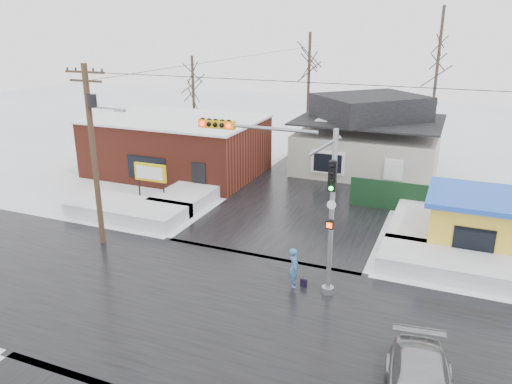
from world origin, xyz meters
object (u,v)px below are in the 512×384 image
at_px(traffic_signal, 294,186).
at_px(marquee_sign, 150,174).
at_px(kiosk, 474,222).
at_px(pedestrian, 294,268).
at_px(utility_pole, 94,146).

height_order(traffic_signal, marquee_sign, traffic_signal).
relative_size(traffic_signal, marquee_sign, 2.75).
bearing_deg(traffic_signal, kiosk, 44.84).
relative_size(traffic_signal, pedestrian, 3.99).
distance_m(marquee_sign, kiosk, 18.51).
xyz_separation_m(traffic_signal, pedestrian, (0.06, 0.05, -3.66)).
distance_m(utility_pole, marquee_sign, 6.87).
bearing_deg(marquee_sign, utility_pole, -79.87).
distance_m(marquee_sign, pedestrian, 13.23).
height_order(traffic_signal, pedestrian, traffic_signal).
relative_size(traffic_signal, utility_pole, 0.78).
bearing_deg(marquee_sign, kiosk, 1.55).
bearing_deg(pedestrian, kiosk, -66.18).
bearing_deg(kiosk, pedestrian, -135.12).
distance_m(traffic_signal, kiosk, 10.43).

